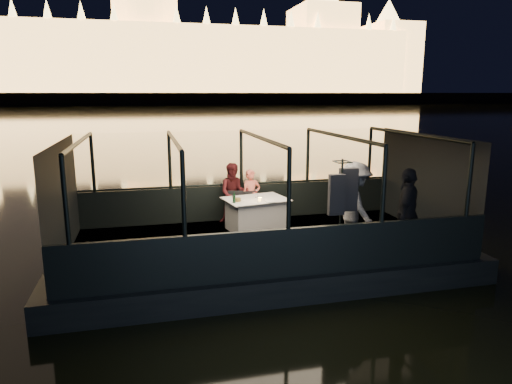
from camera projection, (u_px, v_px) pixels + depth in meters
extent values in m
plane|color=black|center=(157.00, 114.00, 86.15)|extent=(500.00, 500.00, 0.00)
cube|color=black|center=(260.00, 263.00, 10.17)|extent=(8.60, 4.40, 1.00)
cube|color=black|center=(260.00, 243.00, 10.07)|extent=(8.00, 4.00, 0.04)
cube|color=black|center=(241.00, 202.00, 11.87)|extent=(8.00, 0.08, 0.90)
cube|color=black|center=(288.00, 253.00, 8.07)|extent=(8.00, 0.08, 0.90)
cube|color=#423D33|center=(148.00, 100.00, 209.40)|extent=(400.00, 140.00, 6.00)
cube|color=silver|center=(256.00, 214.00, 10.91)|extent=(1.62, 1.31, 0.77)
cube|color=black|center=(237.00, 208.00, 11.24)|extent=(0.48, 0.48, 0.84)
cube|color=black|center=(253.00, 207.00, 11.33)|extent=(0.40, 0.40, 0.81)
imported|color=#F26F58|center=(251.00, 193.00, 11.53)|extent=(0.52, 0.38, 1.34)
imported|color=#441316|center=(234.00, 194.00, 11.43)|extent=(0.82, 0.68, 1.53)
imported|color=silver|center=(354.00, 210.00, 9.45)|extent=(0.78, 1.26, 1.86)
imported|color=black|center=(407.00, 216.00, 8.96)|extent=(1.05, 1.10, 1.82)
cylinder|color=#12321B|center=(234.00, 197.00, 10.38)|extent=(0.07, 0.07, 0.27)
cylinder|color=brown|center=(237.00, 200.00, 10.56)|extent=(0.20, 0.20, 0.07)
cylinder|color=#FAB43E|center=(260.00, 199.00, 10.59)|extent=(0.07, 0.07, 0.09)
cylinder|color=white|center=(270.00, 201.00, 10.53)|extent=(0.29, 0.29, 0.02)
cylinder|color=white|center=(239.00, 200.00, 10.69)|extent=(0.27, 0.27, 0.02)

